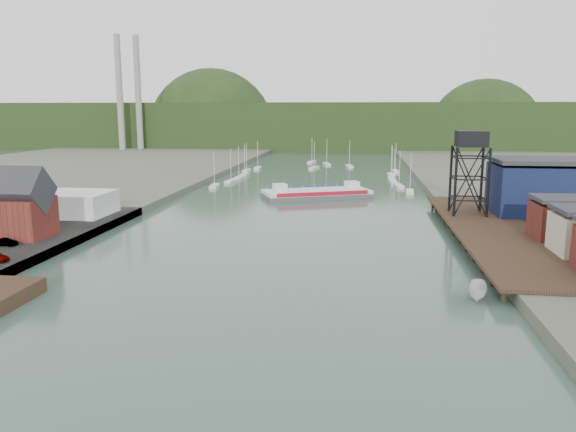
% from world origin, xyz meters
% --- Properties ---
extents(ground, '(600.00, 600.00, 0.00)m').
position_xyz_m(ground, '(0.00, 0.00, 0.00)').
color(ground, '#304C43').
rests_on(ground, ground).
extents(east_pier, '(14.00, 70.00, 2.45)m').
position_xyz_m(east_pier, '(37.00, 45.00, 1.90)').
color(east_pier, black).
rests_on(east_pier, ground).
extents(harbor_building, '(12.20, 8.20, 8.90)m').
position_xyz_m(harbor_building, '(-42.00, 30.00, 6.09)').
color(harbor_building, '#572018').
rests_on(harbor_building, west_quay).
extents(white_shed, '(18.00, 12.00, 4.50)m').
position_xyz_m(white_shed, '(-44.00, 50.00, 3.85)').
color(white_shed, silver).
rests_on(white_shed, west_quay).
extents(lift_tower, '(6.50, 6.50, 16.00)m').
position_xyz_m(lift_tower, '(35.00, 58.00, 15.65)').
color(lift_tower, black).
rests_on(lift_tower, east_pier).
extents(blue_shed, '(20.50, 14.50, 11.30)m').
position_xyz_m(blue_shed, '(50.00, 60.00, 7.06)').
color(blue_shed, '#0B1733').
rests_on(blue_shed, east_land).
extents(marina_sailboats, '(57.71, 92.65, 0.90)m').
position_xyz_m(marina_sailboats, '(0.08, 138.46, 0.35)').
color(marina_sailboats, silver).
rests_on(marina_sailboats, ground).
extents(smokestacks, '(11.20, 8.20, 60.00)m').
position_xyz_m(smokestacks, '(-106.00, 232.50, 30.00)').
color(smokestacks, gray).
rests_on(smokestacks, ground).
extents(distant_hills, '(500.00, 120.00, 80.00)m').
position_xyz_m(distant_hills, '(-3.98, 301.35, 10.38)').
color(distant_hills, black).
rests_on(distant_hills, ground).
extents(chain_ferry, '(28.94, 20.25, 3.87)m').
position_xyz_m(chain_ferry, '(3.19, 88.76, 1.11)').
color(chain_ferry, '#4E4D50').
rests_on(chain_ferry, ground).
extents(motorboat, '(3.26, 5.74, 2.09)m').
position_xyz_m(motorboat, '(28.14, 12.27, 1.05)').
color(motorboat, silver).
rests_on(motorboat, ground).
extents(car_west_b, '(3.64, 1.37, 1.19)m').
position_xyz_m(car_west_b, '(-39.34, 24.00, 2.19)').
color(car_west_b, '#999999').
rests_on(car_west_b, west_quay).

